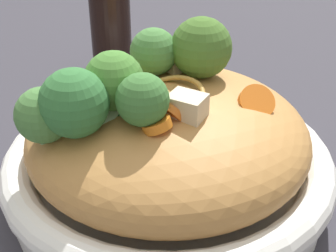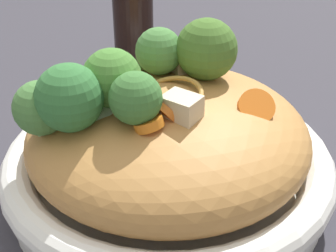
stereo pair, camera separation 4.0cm
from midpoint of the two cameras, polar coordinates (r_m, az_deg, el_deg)
name	(u,v)px [view 1 (the left image)]	position (r m, az deg, el deg)	size (l,w,h in m)	color
ground_plane	(168,193)	(0.44, -2.62, -7.88)	(3.00, 3.00, 0.00)	#333139
serving_bowl	(168,170)	(0.43, -2.71, -5.20)	(0.28, 0.28, 0.05)	white
noodle_heap	(168,134)	(0.41, -2.84, -1.04)	(0.23, 0.23, 0.09)	#B47E41
broccoli_florets	(129,80)	(0.38, -7.69, 5.24)	(0.18, 0.14, 0.08)	#8DB36A
carrot_coins	(166,109)	(0.37, -3.34, 1.90)	(0.18, 0.13, 0.03)	orange
zucchini_slices	(119,89)	(0.40, -8.64, 4.18)	(0.08, 0.12, 0.03)	beige
chicken_chunks	(181,80)	(0.40, -1.39, 5.27)	(0.04, 0.12, 0.03)	beige
soy_sauce_bottle	(111,34)	(0.62, -8.50, 10.48)	(0.05, 0.05, 0.15)	black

